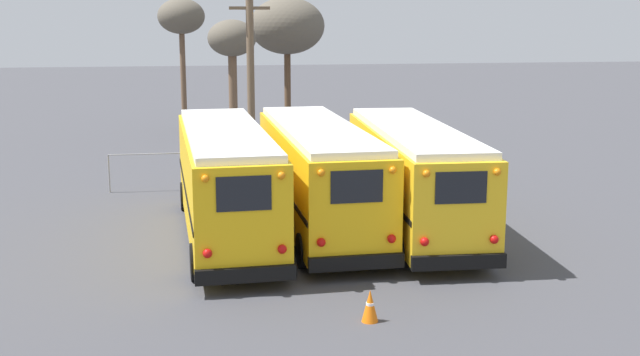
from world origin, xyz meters
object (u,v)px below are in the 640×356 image
object	(u,v)px
utility_pole	(251,72)
traffic_cone	(370,306)
bare_tree_1	(232,43)
school_bus_0	(226,179)
bare_tree_0	(287,27)
school_bus_1	(318,173)
bare_tree_2	(181,19)
school_bus_2	(413,174)

from	to	relation	value
utility_pole	traffic_cone	distance (m)	20.52
bare_tree_1	traffic_cone	xyz separation A→B (m)	(1.62, -24.57, -4.70)
school_bus_0	bare_tree_0	world-z (taller)	bare_tree_0
school_bus_1	bare_tree_0	world-z (taller)	bare_tree_0
bare_tree_2	traffic_cone	size ratio (longest dim) A/B	10.26
school_bus_1	utility_pole	size ratio (longest dim) A/B	1.37
utility_pole	bare_tree_0	distance (m)	9.33
bare_tree_0	bare_tree_1	size ratio (longest dim) A/B	1.19
utility_pole	bare_tree_2	bearing A→B (deg)	108.06
school_bus_2	traffic_cone	distance (m)	7.83
school_bus_2	bare_tree_2	bearing A→B (deg)	107.29
bare_tree_1	bare_tree_0	bearing A→B (deg)	53.21
utility_pole	traffic_cone	size ratio (longest dim) A/B	10.70
school_bus_2	utility_pole	size ratio (longest dim) A/B	1.34
bare_tree_2	traffic_cone	bearing A→B (deg)	-82.08
school_bus_1	traffic_cone	bearing A→B (deg)	-90.54
school_bus_0	bare_tree_0	distance (m)	22.68
school_bus_0	traffic_cone	size ratio (longest dim) A/B	14.40
school_bus_0	bare_tree_2	bearing A→B (deg)	93.51
school_bus_2	bare_tree_2	xyz separation A→B (m)	(-7.00, 22.50, 4.47)
utility_pole	traffic_cone	bearing A→B (deg)	-87.06
bare_tree_0	traffic_cone	bearing A→B (deg)	-93.24
school_bus_1	school_bus_2	distance (m)	2.86
bare_tree_2	utility_pole	bearing A→B (deg)	-71.94
school_bus_0	bare_tree_1	size ratio (longest dim) A/B	1.66
school_bus_0	bare_tree_0	xyz separation A→B (m)	(4.37, 21.89, 4.00)
bare_tree_2	traffic_cone	distance (m)	30.50
school_bus_0	traffic_cone	xyz separation A→B (m)	(2.73, -7.04, -1.40)
bare_tree_0	traffic_cone	distance (m)	29.47
school_bus_0	bare_tree_1	world-z (taller)	bare_tree_1
bare_tree_1	traffic_cone	size ratio (longest dim) A/B	8.69
school_bus_1	utility_pole	world-z (taller)	utility_pole
school_bus_0	utility_pole	world-z (taller)	utility_pole
school_bus_0	bare_tree_2	xyz separation A→B (m)	(-1.39, 22.61, 4.43)
school_bus_2	bare_tree_0	xyz separation A→B (m)	(-1.24, 21.78, 4.04)
school_bus_1	school_bus_0	bearing A→B (deg)	-167.14
bare_tree_2	traffic_cone	world-z (taller)	bare_tree_2
school_bus_0	bare_tree_0	size ratio (longest dim) A/B	1.39
school_bus_1	bare_tree_2	xyz separation A→B (m)	(-4.20, 21.97, 4.46)
school_bus_1	bare_tree_0	bearing A→B (deg)	85.79
school_bus_0	utility_pole	bearing A→B (deg)	82.63
utility_pole	bare_tree_0	bearing A→B (deg)	73.02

